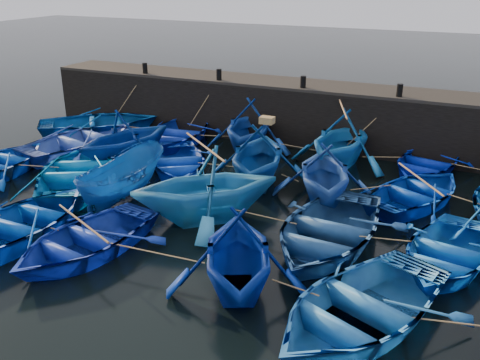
% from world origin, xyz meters
% --- Properties ---
extents(ground, '(120.00, 120.00, 0.00)m').
position_xyz_m(ground, '(0.00, 0.00, 0.00)').
color(ground, black).
rests_on(ground, ground).
extents(quay_wall, '(26.00, 2.50, 2.50)m').
position_xyz_m(quay_wall, '(0.00, 10.50, 1.25)').
color(quay_wall, black).
rests_on(quay_wall, ground).
extents(quay_top, '(26.00, 2.50, 0.12)m').
position_xyz_m(quay_top, '(0.00, 10.50, 2.56)').
color(quay_top, black).
rests_on(quay_top, quay_wall).
extents(bollard_0, '(0.24, 0.24, 0.50)m').
position_xyz_m(bollard_0, '(-8.00, 9.60, 2.87)').
color(bollard_0, black).
rests_on(bollard_0, quay_top).
extents(bollard_1, '(0.24, 0.24, 0.50)m').
position_xyz_m(bollard_1, '(-4.00, 9.60, 2.87)').
color(bollard_1, black).
rests_on(bollard_1, quay_top).
extents(bollard_2, '(0.24, 0.24, 0.50)m').
position_xyz_m(bollard_2, '(0.00, 9.60, 2.87)').
color(bollard_2, black).
rests_on(bollard_2, quay_top).
extents(bollard_3, '(0.24, 0.24, 0.50)m').
position_xyz_m(bollard_3, '(4.00, 9.60, 2.87)').
color(bollard_3, black).
rests_on(bollard_3, quay_top).
extents(boat_0, '(6.68, 6.47, 1.13)m').
position_xyz_m(boat_0, '(-9.26, 7.40, 0.56)').
color(boat_0, '#02428B').
rests_on(boat_0, ground).
extents(boat_1, '(4.31, 5.52, 1.05)m').
position_xyz_m(boat_1, '(-5.14, 7.55, 0.52)').
color(boat_1, '#09259F').
rests_on(boat_1, ground).
extents(boat_2, '(4.60, 5.05, 2.28)m').
position_xyz_m(boat_2, '(-1.81, 8.03, 1.14)').
color(boat_2, navy).
rests_on(boat_2, ground).
extents(boat_3, '(4.29, 4.83, 2.33)m').
position_xyz_m(boat_3, '(2.24, 7.74, 1.17)').
color(boat_3, blue).
rests_on(boat_3, ground).
extents(boat_4, '(4.03, 4.98, 0.91)m').
position_xyz_m(boat_4, '(5.45, 8.34, 0.46)').
color(boat_4, '#00179C').
rests_on(boat_4, ground).
extents(boat_6, '(5.00, 6.15, 1.12)m').
position_xyz_m(boat_6, '(-8.19, 4.88, 0.56)').
color(boat_6, blue).
rests_on(boat_6, ground).
extents(boat_7, '(4.74, 5.15, 2.26)m').
position_xyz_m(boat_7, '(-5.59, 4.50, 1.13)').
color(boat_7, navy).
rests_on(boat_7, ground).
extents(boat_8, '(5.11, 5.48, 0.93)m').
position_xyz_m(boat_8, '(-3.23, 4.48, 0.46)').
color(boat_8, '#0C3CC9').
rests_on(boat_8, ground).
extents(boat_9, '(4.85, 5.29, 2.35)m').
position_xyz_m(boat_9, '(0.06, 4.65, 1.17)').
color(boat_9, navy).
rests_on(boat_9, ground).
extents(boat_10, '(4.69, 5.01, 2.13)m').
position_xyz_m(boat_10, '(2.63, 4.27, 1.06)').
color(boat_10, navy).
rests_on(boat_10, ground).
extents(boat_11, '(4.74, 5.34, 0.92)m').
position_xyz_m(boat_11, '(5.56, 5.24, 0.46)').
color(boat_11, '#002D97').
rests_on(boat_11, ground).
extents(boat_14, '(5.89, 6.51, 1.11)m').
position_xyz_m(boat_14, '(-5.83, 1.88, 0.55)').
color(boat_14, blue).
rests_on(boat_14, ground).
extents(boat_15, '(1.70, 4.17, 1.59)m').
position_xyz_m(boat_15, '(-3.53, 1.44, 0.80)').
color(boat_15, navy).
rests_on(boat_15, ground).
extents(boat_16, '(6.02, 5.95, 2.40)m').
position_xyz_m(boat_16, '(-0.27, 1.27, 1.20)').
color(boat_16, '#1D6BB0').
rests_on(boat_16, ground).
extents(boat_17, '(4.14, 5.59, 1.12)m').
position_xyz_m(boat_17, '(3.64, 1.13, 0.56)').
color(boat_17, navy).
rests_on(boat_17, ground).
extents(boat_18, '(3.77, 4.80, 0.90)m').
position_xyz_m(boat_18, '(6.78, 1.41, 0.45)').
color(boat_18, blue).
rests_on(boat_18, ground).
extents(boat_21, '(3.65, 5.03, 1.03)m').
position_xyz_m(boat_21, '(-4.55, -1.99, 0.51)').
color(boat_21, '#003491').
rests_on(boat_21, ground).
extents(boat_22, '(4.01, 5.07, 0.95)m').
position_xyz_m(boat_22, '(-2.27, -2.04, 0.47)').
color(boat_22, '#0F2A9D').
rests_on(boat_22, ground).
extents(boat_23, '(4.89, 5.15, 2.12)m').
position_xyz_m(boat_23, '(2.28, -1.90, 1.06)').
color(boat_23, navy).
rests_on(boat_23, ground).
extents(boat_24, '(5.39, 6.19, 1.07)m').
position_xyz_m(boat_24, '(5.29, -2.09, 0.54)').
color(boat_24, blue).
rests_on(boat_24, ground).
extents(wooden_crate, '(0.48, 0.36, 0.24)m').
position_xyz_m(wooden_crate, '(0.36, 4.65, 2.46)').
color(wooden_crate, olive).
rests_on(wooden_crate, boat_9).
extents(mooring_ropes, '(18.37, 11.66, 2.10)m').
position_xyz_m(mooring_ropes, '(0.25, 5.05, 0.88)').
color(mooring_ropes, tan).
rests_on(mooring_ropes, ground).
extents(loose_oars, '(10.09, 11.86, 1.54)m').
position_xyz_m(loose_oars, '(1.31, 3.05, 1.68)').
color(loose_oars, '#99724C').
rests_on(loose_oars, ground).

